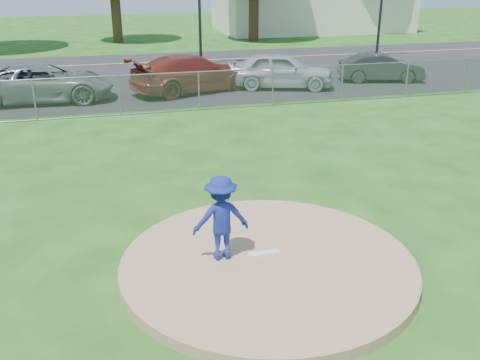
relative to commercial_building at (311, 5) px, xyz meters
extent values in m
plane|color=#184B10|center=(-16.00, -28.00, -2.16)|extent=(120.00, 120.00, 0.00)
cylinder|color=#9F7957|center=(-16.00, -38.00, -2.06)|extent=(5.40, 5.40, 0.20)
cube|color=white|center=(-16.00, -37.80, -1.94)|extent=(0.60, 0.15, 0.04)
cube|color=gray|center=(-16.00, -26.00, -1.41)|extent=(40.00, 0.06, 1.50)
cube|color=black|center=(-16.00, -21.50, -2.15)|extent=(50.00, 8.00, 0.01)
cube|color=#232326|center=(-16.00, -14.00, -2.16)|extent=(60.00, 7.00, 0.01)
cube|color=beige|center=(0.00, 0.00, -0.16)|extent=(16.00, 9.00, 4.00)
cylinder|color=#3C2616|center=(-17.00, -4.00, -0.23)|extent=(0.72, 0.72, 3.85)
cylinder|color=#352013|center=(-7.00, -6.00, 0.12)|extent=(0.76, 0.76, 4.55)
cylinder|color=#352113|center=(4.00, -3.00, -0.06)|extent=(0.74, 0.74, 4.20)
cylinder|color=black|center=(-13.00, -16.00, 0.64)|extent=(0.16, 0.16, 5.60)
cylinder|color=black|center=(-2.00, -16.00, 0.64)|extent=(0.16, 0.16, 5.60)
imported|color=navy|center=(-16.80, -37.69, -1.16)|extent=(1.04, 0.60, 1.60)
cone|color=orange|center=(-20.94, -22.94, -1.83)|extent=(0.33, 0.33, 0.64)
imported|color=slate|center=(-20.88, -22.93, -1.38)|extent=(5.61, 2.77, 1.53)
imported|color=maroon|center=(-14.64, -22.59, -1.33)|extent=(6.06, 4.05, 1.63)
imported|color=#B1B3B5|center=(-10.59, -22.86, -1.33)|extent=(5.15, 3.32, 1.63)
imported|color=#262628|center=(-5.33, -22.57, -1.48)|extent=(4.27, 2.38, 1.33)
camera|label=1|loc=(-18.68, -46.14, 3.01)|focal=40.00mm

